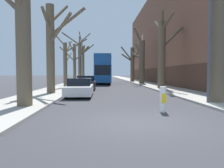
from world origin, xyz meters
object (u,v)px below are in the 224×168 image
at_px(street_tree_left_2, 66,61).
at_px(street_tree_left_1, 52,45).
at_px(street_tree_right_2, 141,59).
at_px(street_tree_right_1, 162,51).
at_px(street_tree_left_4, 80,60).
at_px(street_tree_left_3, 75,61).
at_px(parked_car_1, 86,83).
at_px(street_tree_right_3, 132,63).
at_px(lamp_post, 208,15).
at_px(street_tree_left_0, 22,31).
at_px(street_tree_right_0, 217,29).
at_px(traffic_bollard, 163,99).
at_px(double_decker_bus, 102,68).
at_px(parked_car_0, 80,88).
at_px(street_tree_left_5, 83,62).

bearing_deg(street_tree_left_2, street_tree_left_1, -88.99).
bearing_deg(street_tree_right_2, street_tree_right_1, -89.15).
bearing_deg(street_tree_right_2, street_tree_left_4, 154.86).
height_order(street_tree_left_3, parked_car_1, street_tree_left_3).
xyz_separation_m(street_tree_left_1, street_tree_right_3, (10.11, 27.20, -0.14)).
relative_size(street_tree_left_1, street_tree_right_1, 0.96).
bearing_deg(parked_car_1, street_tree_right_3, 70.67).
height_order(street_tree_left_2, street_tree_left_4, street_tree_left_4).
distance_m(street_tree_left_1, lamp_post, 11.23).
bearing_deg(street_tree_left_0, street_tree_left_3, 90.15).
height_order(street_tree_right_0, parked_car_1, street_tree_right_0).
distance_m(street_tree_right_1, traffic_bollard, 14.44).
distance_m(double_decker_bus, traffic_bollard, 26.15).
bearing_deg(traffic_bollard, parked_car_0, 122.67).
height_order(street_tree_left_0, street_tree_right_1, street_tree_left_0).
distance_m(double_decker_bus, parked_car_0, 19.53).
relative_size(street_tree_right_0, double_decker_bus, 0.76).
xyz_separation_m(street_tree_left_3, parked_car_0, (2.23, -15.88, -2.73)).
bearing_deg(street_tree_right_1, street_tree_right_3, 90.34).
bearing_deg(parked_car_0, street_tree_right_3, 74.74).
bearing_deg(street_tree_left_3, parked_car_0, -81.99).
distance_m(street_tree_left_1, street_tree_left_4, 21.23).
height_order(street_tree_left_5, parked_car_1, street_tree_left_5).
bearing_deg(lamp_post, street_tree_left_1, 147.66).
relative_size(street_tree_right_0, street_tree_right_1, 1.08).
bearing_deg(street_tree_right_3, street_tree_left_5, 177.17).
distance_m(street_tree_left_3, street_tree_right_1, 13.57).
bearing_deg(street_tree_left_2, traffic_bollard, -66.37).
bearing_deg(street_tree_right_2, street_tree_left_5, 131.76).
distance_m(street_tree_left_2, street_tree_left_5, 20.62).
height_order(double_decker_bus, lamp_post, lamp_post).
height_order(street_tree_right_0, street_tree_right_1, street_tree_right_0).
bearing_deg(double_decker_bus, street_tree_right_0, -75.62).
distance_m(street_tree_right_2, parked_car_1, 14.36).
bearing_deg(street_tree_left_0, street_tree_left_4, 90.13).
distance_m(street_tree_left_2, lamp_post, 16.33).
bearing_deg(parked_car_1, street_tree_left_5, 95.49).
relative_size(street_tree_left_3, street_tree_right_2, 0.87).
height_order(street_tree_left_3, street_tree_right_1, street_tree_right_1).
height_order(street_tree_left_4, parked_car_0, street_tree_left_4).
height_order(street_tree_left_3, parked_car_0, street_tree_left_3).
bearing_deg(parked_car_1, street_tree_right_2, 56.16).
bearing_deg(double_decker_bus, street_tree_left_0, -98.98).
height_order(street_tree_left_2, double_decker_bus, street_tree_left_2).
bearing_deg(lamp_post, street_tree_right_2, 88.45).
distance_m(street_tree_left_1, street_tree_left_3, 14.42).
height_order(street_tree_right_1, double_decker_bus, street_tree_right_1).
distance_m(street_tree_right_0, parked_car_1, 13.62).
distance_m(street_tree_left_2, double_decker_bus, 11.55).
xyz_separation_m(street_tree_right_1, street_tree_right_2, (-0.16, 11.06, -0.04)).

